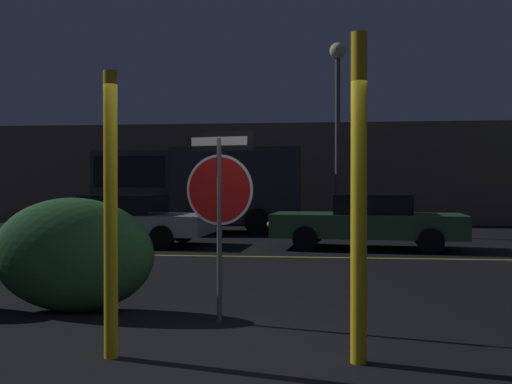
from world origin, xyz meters
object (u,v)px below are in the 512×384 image
object	(u,v)px
yellow_pole_right	(359,198)
passing_car_1	(120,220)
hedge_bush_1	(72,255)
delivery_truck	(194,184)
street_lamp	(338,99)
stop_sign	(219,190)
passing_car_2	(368,221)
yellow_pole_left	(111,215)

from	to	relation	value
yellow_pole_right	passing_car_1	bearing A→B (deg)	120.32
hedge_bush_1	passing_car_1	world-z (taller)	hedge_bush_1
hedge_bush_1	delivery_truck	size ratio (longest dim) A/B	0.31
passing_car_1	street_lamp	xyz separation A→B (m)	(5.78, 3.76, 3.63)
stop_sign	passing_car_2	xyz separation A→B (m)	(2.39, 7.83, -0.85)
passing_car_2	street_lamp	size ratio (longest dim) A/B	0.80
passing_car_1	street_lamp	distance (m)	7.79
yellow_pole_right	delivery_truck	distance (m)	14.26
passing_car_2	hedge_bush_1	bearing A→B (deg)	155.41
stop_sign	yellow_pole_left	distance (m)	1.62
yellow_pole_right	street_lamp	world-z (taller)	street_lamp
yellow_pole_left	passing_car_2	xyz separation A→B (m)	(3.16, 9.25, -0.63)
passing_car_2	delivery_truck	bearing A→B (deg)	55.93
stop_sign	yellow_pole_left	world-z (taller)	yellow_pole_left
passing_car_2	yellow_pole_left	bearing A→B (deg)	166.45
yellow_pole_left	yellow_pole_right	bearing A→B (deg)	2.01
stop_sign	delivery_truck	world-z (taller)	delivery_truck
passing_car_1	delivery_truck	world-z (taller)	delivery_truck
yellow_pole_right	passing_car_2	bearing A→B (deg)	84.30
yellow_pole_right	passing_car_1	size ratio (longest dim) A/B	0.60
delivery_truck	street_lamp	xyz separation A→B (m)	(4.74, -0.45, 2.69)
hedge_bush_1	passing_car_2	world-z (taller)	hedge_bush_1
stop_sign	delivery_truck	size ratio (longest dim) A/B	0.32
passing_car_1	passing_car_2	size ratio (longest dim) A/B	1.01
yellow_pole_left	street_lamp	size ratio (longest dim) A/B	0.43
stop_sign	street_lamp	world-z (taller)	street_lamp
yellow_pole_right	delivery_truck	xyz separation A→B (m)	(-4.42, 13.55, 0.13)
stop_sign	street_lamp	bearing A→B (deg)	92.83
yellow_pole_left	yellow_pole_right	size ratio (longest dim) A/B	0.90
delivery_truck	street_lamp	size ratio (longest dim) A/B	1.12
hedge_bush_1	passing_car_2	size ratio (longest dim) A/B	0.43
passing_car_1	stop_sign	bearing A→B (deg)	-150.30
stop_sign	delivery_truck	xyz separation A→B (m)	(-2.95, 12.21, 0.07)
yellow_pole_right	delivery_truck	world-z (taller)	yellow_pole_right
delivery_truck	passing_car_2	bearing A→B (deg)	-132.34
passing_car_2	yellow_pole_right	bearing A→B (deg)	179.61
stop_sign	yellow_pole_right	xyz separation A→B (m)	(1.48, -1.34, -0.06)
yellow_pole_left	delivery_truck	world-z (taller)	delivery_truck
stop_sign	street_lamp	distance (m)	12.21
yellow_pole_right	hedge_bush_1	bearing A→B (deg)	153.61
yellow_pole_right	passing_car_2	size ratio (longest dim) A/B	0.61
passing_car_2	delivery_truck	distance (m)	6.97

